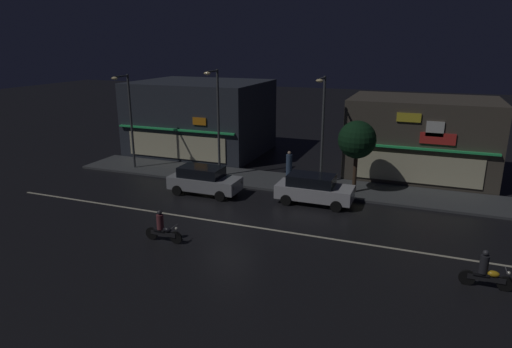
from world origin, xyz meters
TOP-DOWN VIEW (x-y plane):
  - ground_plane at (0.00, 0.00)m, footprint 140.00×140.00m
  - lane_divider_stripe at (0.00, 0.00)m, footprint 27.21×0.16m
  - sidewalk_far at (0.00, 7.43)m, footprint 28.64×3.69m
  - storefront_left_block at (8.59, 12.39)m, footprint 9.43×6.40m
  - storefront_center_block at (-8.59, 13.47)m, footprint 10.26×8.55m
  - streetlamp_west at (-10.58, 6.53)m, footprint 0.44×1.64m
  - streetlamp_mid at (-3.95, 6.90)m, footprint 0.44×1.64m
  - streetlamp_east at (2.83, 7.78)m, footprint 0.44×1.64m
  - pedestrian_on_sidewalk at (0.72, 7.91)m, footprint 0.40×0.40m
  - street_tree at (5.14, 6.90)m, footprint 2.23×2.23m
  - parked_car_near_kerb at (3.24, 4.44)m, footprint 4.30×1.98m
  - parked_car_trailing at (-3.36, 3.72)m, footprint 4.30×1.98m
  - motorcycle_lead at (11.45, -2.20)m, footprint 1.90×0.60m
  - motorcycle_following at (-2.01, -3.03)m, footprint 1.90×0.60m
  - traffic_cone at (2.09, 5.08)m, footprint 0.36×0.36m

SIDE VIEW (x-z plane):
  - ground_plane at x=0.00m, z-range 0.00..0.00m
  - lane_divider_stripe at x=0.00m, z-range 0.00..0.01m
  - sidewalk_far at x=0.00m, z-range 0.00..0.14m
  - traffic_cone at x=2.09m, z-range 0.00..0.55m
  - motorcycle_lead at x=11.45m, z-range -0.13..1.39m
  - motorcycle_following at x=-2.01m, z-range -0.13..1.39m
  - parked_car_near_kerb at x=3.24m, z-range 0.03..1.70m
  - parked_car_trailing at x=-3.36m, z-range 0.03..1.70m
  - pedestrian_on_sidewalk at x=0.72m, z-range 0.07..1.98m
  - storefront_left_block at x=8.59m, z-range 0.00..5.31m
  - storefront_center_block at x=-8.59m, z-range 0.00..5.81m
  - street_tree at x=5.14m, z-range 1.17..5.52m
  - streetlamp_west at x=-10.58m, z-range 0.77..7.38m
  - streetlamp_east at x=2.83m, z-range 0.77..7.53m
  - streetlamp_mid at x=-3.95m, z-range 0.78..7.84m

